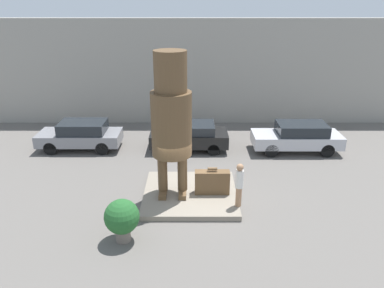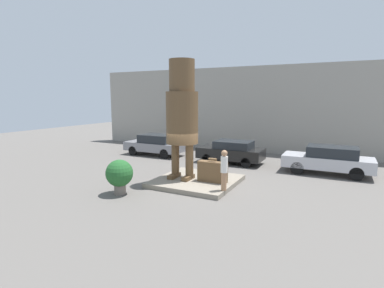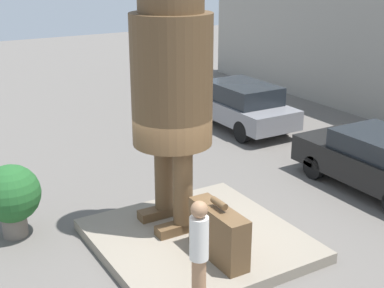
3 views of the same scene
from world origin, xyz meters
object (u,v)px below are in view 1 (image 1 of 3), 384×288
giant_suitcase (211,182)px  parked_car_grey (80,135)px  tourist (239,183)px  statue_figure (171,115)px  planter_pot (121,218)px  parked_car_black (189,136)px  parked_car_silver (297,136)px

giant_suitcase → parked_car_grey: parked_car_grey is taller
giant_suitcase → tourist: bearing=-46.2°
statue_figure → tourist: (2.56, -0.95, -2.39)m
statue_figure → planter_pot: (-1.55, -2.85, -2.69)m
parked_car_grey → planter_pot: (3.65, -8.22, 0.08)m
statue_figure → tourist: statue_figure is taller
tourist → parked_car_grey: bearing=140.8°
statue_figure → parked_car_black: size_ratio=1.39×
giant_suitcase → parked_car_grey: 8.63m
tourist → parked_car_silver: bearing=57.5°
statue_figure → giant_suitcase: 3.28m
parked_car_black → parked_car_silver: bearing=177.0°
statue_figure → tourist: size_ratio=3.26×
statue_figure → planter_pot: bearing=-118.5°
parked_car_grey → planter_pot: size_ratio=2.86×
statue_figure → parked_car_silver: statue_figure is taller
giant_suitcase → statue_figure: bearing=-178.2°
parked_car_black → tourist: bearing=106.8°
parked_car_grey → parked_car_silver: parked_car_silver is taller
statue_figure → planter_pot: 4.21m
statue_figure → parked_car_grey: size_ratio=1.31×
giant_suitcase → parked_car_black: 5.36m
tourist → parked_car_silver: tourist is taller
planter_pot → parked_car_silver: bearing=44.9°
statue_figure → tourist: bearing=-20.4°
statue_figure → parked_car_black: bearing=82.8°
tourist → parked_car_black: 6.57m
parked_car_grey → parked_car_black: bearing=179.6°
parked_car_silver → planter_pot: (-7.92, -7.89, 0.06)m
giant_suitcase → tourist: size_ratio=0.80×
statue_figure → parked_car_black: 6.06m
statue_figure → parked_car_silver: (6.38, 5.03, -2.75)m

